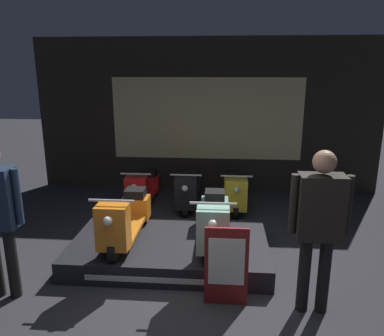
{
  "coord_description": "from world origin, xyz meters",
  "views": [
    {
      "loc": [
        0.31,
        -3.68,
        2.59
      ],
      "look_at": [
        -0.15,
        2.09,
        1.03
      ],
      "focal_mm": 35.0,
      "sensor_mm": 36.0,
      "label": 1
    }
  ],
  "objects_px": {
    "scooter_backrow_0": "(144,189)",
    "scooter_backrow_1": "(189,190)",
    "scooter_display_left": "(126,218)",
    "scooter_backrow_2": "(235,191)",
    "person_right_browsing": "(319,218)",
    "scooter_display_right": "(214,221)",
    "price_sign_board": "(226,266)"
  },
  "relations": [
    {
      "from": "scooter_display_left",
      "to": "scooter_display_right",
      "type": "relative_size",
      "value": 1.0
    },
    {
      "from": "scooter_display_right",
      "to": "scooter_backrow_2",
      "type": "xyz_separation_m",
      "value": [
        0.36,
        2.14,
        -0.28
      ]
    },
    {
      "from": "scooter_backrow_1",
      "to": "scooter_backrow_0",
      "type": "bearing_deg",
      "value": 180.0
    },
    {
      "from": "scooter_display_left",
      "to": "scooter_backrow_2",
      "type": "xyz_separation_m",
      "value": [
        1.56,
        2.14,
        -0.28
      ]
    },
    {
      "from": "scooter_backrow_0",
      "to": "scooter_backrow_2",
      "type": "bearing_deg",
      "value": 0.0
    },
    {
      "from": "scooter_display_right",
      "to": "scooter_backrow_2",
      "type": "distance_m",
      "value": 2.19
    },
    {
      "from": "scooter_display_right",
      "to": "scooter_backrow_0",
      "type": "distance_m",
      "value": 2.58
    },
    {
      "from": "scooter_display_left",
      "to": "scooter_backrow_2",
      "type": "distance_m",
      "value": 2.66
    },
    {
      "from": "scooter_backrow_2",
      "to": "price_sign_board",
      "type": "bearing_deg",
      "value": -93.59
    },
    {
      "from": "scooter_display_left",
      "to": "scooter_backrow_1",
      "type": "height_order",
      "value": "scooter_display_left"
    },
    {
      "from": "scooter_display_left",
      "to": "scooter_backrow_2",
      "type": "height_order",
      "value": "scooter_display_left"
    },
    {
      "from": "scooter_display_left",
      "to": "price_sign_board",
      "type": "xyz_separation_m",
      "value": [
        1.37,
        -0.96,
        -0.12
      ]
    },
    {
      "from": "scooter_backrow_0",
      "to": "scooter_backrow_2",
      "type": "xyz_separation_m",
      "value": [
        1.76,
        0.0,
        0.0
      ]
    },
    {
      "from": "scooter_backrow_0",
      "to": "scooter_backrow_1",
      "type": "relative_size",
      "value": 1.0
    },
    {
      "from": "scooter_display_right",
      "to": "scooter_backrow_2",
      "type": "height_order",
      "value": "scooter_display_right"
    },
    {
      "from": "scooter_backrow_2",
      "to": "price_sign_board",
      "type": "height_order",
      "value": "price_sign_board"
    },
    {
      "from": "scooter_display_left",
      "to": "scooter_backrow_1",
      "type": "distance_m",
      "value": 2.26
    },
    {
      "from": "person_right_browsing",
      "to": "price_sign_board",
      "type": "bearing_deg",
      "value": 177.76
    },
    {
      "from": "scooter_display_left",
      "to": "scooter_display_right",
      "type": "distance_m",
      "value": 1.21
    },
    {
      "from": "scooter_display_left",
      "to": "price_sign_board",
      "type": "bearing_deg",
      "value": -35.04
    },
    {
      "from": "scooter_backrow_0",
      "to": "scooter_backrow_1",
      "type": "height_order",
      "value": "same"
    },
    {
      "from": "scooter_display_left",
      "to": "person_right_browsing",
      "type": "xyz_separation_m",
      "value": [
        2.31,
        -1.0,
        0.49
      ]
    },
    {
      "from": "scooter_backrow_1",
      "to": "scooter_backrow_2",
      "type": "xyz_separation_m",
      "value": [
        0.88,
        0.0,
        0.0
      ]
    },
    {
      "from": "scooter_display_left",
      "to": "scooter_display_right",
      "type": "height_order",
      "value": "same"
    },
    {
      "from": "scooter_display_left",
      "to": "scooter_backrow_2",
      "type": "bearing_deg",
      "value": 53.82
    },
    {
      "from": "scooter_backrow_0",
      "to": "scooter_backrow_1",
      "type": "bearing_deg",
      "value": 0.0
    },
    {
      "from": "scooter_display_right",
      "to": "person_right_browsing",
      "type": "bearing_deg",
      "value": -42.15
    },
    {
      "from": "scooter_display_right",
      "to": "scooter_backrow_0",
      "type": "height_order",
      "value": "scooter_display_right"
    },
    {
      "from": "scooter_display_right",
      "to": "scooter_backrow_0",
      "type": "relative_size",
      "value": 1.0
    },
    {
      "from": "price_sign_board",
      "to": "scooter_display_right",
      "type": "bearing_deg",
      "value": 99.53
    },
    {
      "from": "scooter_display_right",
      "to": "scooter_backrow_0",
      "type": "xyz_separation_m",
      "value": [
        -1.41,
        2.14,
        -0.28
      ]
    },
    {
      "from": "scooter_display_left",
      "to": "person_right_browsing",
      "type": "bearing_deg",
      "value": -23.35
    }
  ]
}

